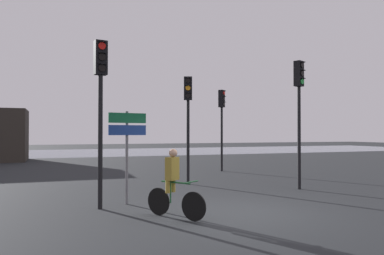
% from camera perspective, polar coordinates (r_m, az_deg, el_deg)
% --- Properties ---
extents(ground_plane, '(120.00, 120.00, 0.00)m').
position_cam_1_polar(ground_plane, '(9.66, 7.68, -12.73)').
color(ground_plane, black).
extents(water_strip, '(80.00, 16.00, 0.01)m').
position_cam_1_polar(water_strip, '(39.81, -13.85, -3.68)').
color(water_strip, slate).
rests_on(water_strip, ground).
extents(traffic_light_far_right, '(0.41, 0.42, 4.24)m').
position_cam_1_polar(traffic_light_far_right, '(19.61, 4.56, 1.98)').
color(traffic_light_far_right, black).
rests_on(traffic_light_far_right, ground).
extents(traffic_light_near_left, '(0.35, 0.37, 4.42)m').
position_cam_1_polar(traffic_light_near_left, '(10.16, -13.77, 5.31)').
color(traffic_light_near_left, black).
rests_on(traffic_light_near_left, ground).
extents(traffic_light_center, '(0.38, 0.40, 4.19)m').
position_cam_1_polar(traffic_light_center, '(14.60, -0.61, 2.81)').
color(traffic_light_center, black).
rests_on(traffic_light_center, ground).
extents(traffic_light_near_right, '(0.39, 0.41, 4.55)m').
position_cam_1_polar(traffic_light_near_right, '(13.84, 16.00, 4.02)').
color(traffic_light_near_right, black).
rests_on(traffic_light_near_right, ground).
extents(direction_sign_post, '(1.09, 0.24, 2.60)m').
position_cam_1_polar(direction_sign_post, '(10.61, -9.84, -1.89)').
color(direction_sign_post, slate).
rests_on(direction_sign_post, ground).
extents(cyclist, '(0.99, 1.44, 1.62)m').
position_cam_1_polar(cyclist, '(8.91, -2.86, -8.40)').
color(cyclist, black).
rests_on(cyclist, ground).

